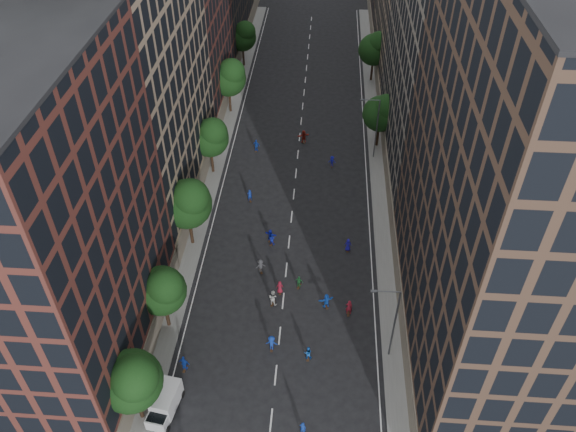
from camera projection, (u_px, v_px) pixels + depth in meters
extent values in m
plane|color=black|center=(296.00, 176.00, 75.46)|extent=(240.00, 240.00, 0.00)
cube|color=slate|center=(217.00, 141.00, 81.71)|extent=(4.00, 105.00, 0.15)
cube|color=slate|center=(382.00, 147.00, 80.43)|extent=(4.00, 105.00, 0.15)
cube|color=#53261F|center=(38.00, 232.00, 44.79)|extent=(14.00, 22.00, 30.00)
cube|color=#937A60|center=(122.00, 71.00, 61.58)|extent=(14.00, 26.00, 34.00)
cube|color=#53261F|center=(173.00, 18.00, 80.89)|extent=(14.00, 20.00, 28.00)
cube|color=#493427|center=(521.00, 192.00, 43.82)|extent=(14.00, 30.00, 36.00)
cube|color=#6F675C|center=(458.00, 51.00, 66.67)|extent=(14.00, 28.00, 33.00)
cylinder|color=black|center=(139.00, 405.00, 47.62)|extent=(0.36, 0.36, 3.96)
sphere|color=black|center=(131.00, 381.00, 45.26)|extent=(5.20, 5.20, 5.20)
sphere|color=black|center=(134.00, 378.00, 43.98)|extent=(3.90, 3.90, 3.90)
cylinder|color=black|center=(167.00, 313.00, 55.24)|extent=(0.36, 0.36, 3.70)
sphere|color=black|center=(162.00, 291.00, 53.05)|extent=(4.80, 4.80, 4.80)
sphere|color=black|center=(165.00, 286.00, 51.87)|extent=(3.60, 3.60, 3.60)
cylinder|color=black|center=(191.00, 230.00, 64.12)|extent=(0.36, 0.36, 4.22)
sphere|color=black|center=(187.00, 204.00, 61.61)|extent=(5.60, 5.60, 5.60)
sphere|color=black|center=(191.00, 198.00, 60.23)|extent=(4.20, 4.20, 4.20)
cylinder|color=black|center=(212.00, 160.00, 74.79)|extent=(0.36, 0.36, 3.87)
sphere|color=black|center=(210.00, 138.00, 72.49)|extent=(5.00, 5.00, 5.00)
sphere|color=black|center=(213.00, 132.00, 71.26)|extent=(3.75, 3.75, 3.75)
cylinder|color=black|center=(230.00, 100.00, 86.80)|extent=(0.36, 0.36, 4.05)
sphere|color=black|center=(228.00, 78.00, 84.39)|extent=(5.40, 5.40, 5.40)
sphere|color=black|center=(232.00, 72.00, 83.07)|extent=(4.05, 4.05, 4.05)
cylinder|color=black|center=(243.00, 56.00, 98.95)|extent=(0.36, 0.36, 3.78)
sphere|color=black|center=(242.00, 37.00, 96.70)|extent=(4.80, 4.80, 4.80)
sphere|color=black|center=(245.00, 32.00, 95.52)|extent=(3.60, 3.60, 3.60)
cylinder|color=black|center=(378.00, 135.00, 79.68)|extent=(0.36, 0.36, 3.74)
sphere|color=black|center=(380.00, 114.00, 77.45)|extent=(5.00, 5.00, 5.00)
sphere|color=black|center=(386.00, 108.00, 76.22)|extent=(3.75, 3.75, 3.75)
cylinder|color=black|center=(372.00, 70.00, 94.69)|extent=(0.36, 0.36, 3.96)
sphere|color=black|center=(374.00, 50.00, 92.33)|extent=(5.20, 5.20, 5.20)
sphere|color=black|center=(379.00, 43.00, 91.05)|extent=(3.90, 3.90, 3.90)
cylinder|color=#595B60|center=(394.00, 325.00, 50.84)|extent=(0.18, 0.18, 9.00)
cylinder|color=#595B60|center=(387.00, 291.00, 47.96)|extent=(2.40, 0.12, 0.12)
cube|color=#595B60|center=(374.00, 291.00, 48.05)|extent=(0.50, 0.22, 0.15)
cylinder|color=#595B60|center=(376.00, 130.00, 75.72)|extent=(0.18, 0.18, 9.00)
cylinder|color=#595B60|center=(371.00, 100.00, 72.84)|extent=(2.40, 0.12, 0.12)
cube|color=#595B60|center=(362.00, 100.00, 72.93)|extent=(0.50, 0.22, 0.15)
cube|color=silver|center=(166.00, 398.00, 48.84)|extent=(2.35, 3.45, 1.95)
cube|color=silver|center=(158.00, 421.00, 47.63)|extent=(1.98, 1.69, 1.24)
cube|color=black|center=(157.00, 417.00, 47.26)|extent=(1.76, 1.40, 0.09)
cylinder|color=black|center=(148.00, 425.00, 47.98)|extent=(0.33, 0.70, 0.67)
cylinder|color=black|center=(168.00, 429.00, 47.67)|extent=(0.33, 0.70, 0.67)
cylinder|color=black|center=(164.00, 390.00, 50.53)|extent=(0.33, 0.70, 0.67)
cylinder|color=black|center=(183.00, 394.00, 50.22)|extent=(0.33, 0.70, 0.67)
imported|color=navy|center=(303.00, 428.00, 47.27)|extent=(0.66, 0.53, 1.58)
imported|color=#1551AF|center=(308.00, 353.00, 53.00)|extent=(0.76, 0.60, 1.55)
imported|color=navy|center=(272.00, 343.00, 53.72)|extent=(1.17, 0.70, 1.77)
imported|color=#123297|center=(184.00, 363.00, 51.96)|extent=(1.16, 0.71, 1.84)
imported|color=#164BB8|center=(326.00, 301.00, 57.71)|extent=(1.70, 1.09, 1.75)
imported|color=maroon|center=(280.00, 287.00, 59.26)|extent=(0.80, 0.56, 1.55)
imported|color=maroon|center=(349.00, 308.00, 56.94)|extent=(0.71, 0.47, 1.92)
imported|color=#ADADA9|center=(273.00, 298.00, 57.94)|extent=(1.12, 1.01, 1.90)
imported|color=#39393D|center=(261.00, 266.00, 61.49)|extent=(1.26, 0.98, 1.72)
imported|color=#1D632D|center=(299.00, 282.00, 59.85)|extent=(0.96, 0.63, 1.52)
imported|color=#161FB8|center=(270.00, 235.00, 65.39)|extent=(1.49, 0.92, 1.53)
imported|color=#1B139C|center=(348.00, 245.00, 64.08)|extent=(0.81, 0.54, 1.62)
imported|color=navy|center=(250.00, 195.00, 70.90)|extent=(0.72, 0.61, 1.66)
imported|color=#1524AD|center=(272.00, 239.00, 64.91)|extent=(0.90, 0.82, 1.52)
imported|color=#1415A4|center=(332.00, 161.00, 76.60)|extent=(1.01, 0.60, 1.55)
imported|color=#153AAB|center=(256.00, 146.00, 79.30)|extent=(1.13, 0.76, 1.78)
imported|color=maroon|center=(304.00, 137.00, 80.92)|extent=(1.88, 1.19, 1.93)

